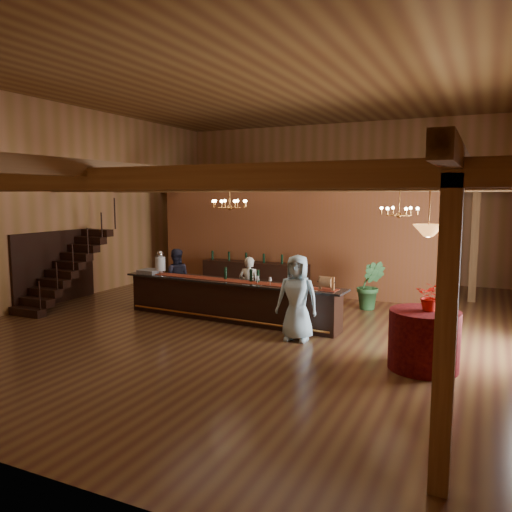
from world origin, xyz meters
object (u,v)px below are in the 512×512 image
at_px(raffle_drum, 326,282).
at_px(backbar_shelf, 255,277).
at_px(chandelier_right, 399,211).
at_px(guest, 297,298).
at_px(pendant_lamp, 429,230).
at_px(tasting_bar, 229,300).
at_px(bartender, 249,286).
at_px(chandelier_left, 230,204).
at_px(staff_second, 176,278).
at_px(beverage_dispenser, 160,263).
at_px(floor_plant, 370,285).
at_px(round_table, 424,340).

distance_m(raffle_drum, backbar_shelf, 4.86).
height_order(chandelier_right, guest, chandelier_right).
bearing_deg(pendant_lamp, guest, 164.86).
relative_size(tasting_bar, raffle_drum, 17.04).
bearing_deg(bartender, pendant_lamp, 146.15).
height_order(chandelier_right, pendant_lamp, same).
distance_m(chandelier_left, staff_second, 3.11).
bearing_deg(chandelier_left, backbar_shelf, 106.35).
xyz_separation_m(backbar_shelf, pendant_lamp, (5.49, -4.85, 1.93)).
relative_size(beverage_dispenser, bartender, 0.41).
distance_m(pendant_lamp, floor_plant, 4.81).
bearing_deg(beverage_dispenser, tasting_bar, -4.80).
bearing_deg(guest, chandelier_left, 159.41).
relative_size(raffle_drum, chandelier_left, 0.43).
height_order(raffle_drum, floor_plant, floor_plant).
bearing_deg(guest, chandelier_right, 40.00).
distance_m(round_table, chandelier_left, 5.15).
bearing_deg(guest, staff_second, 155.52).
height_order(tasting_bar, chandelier_left, chandelier_left).
xyz_separation_m(raffle_drum, backbar_shelf, (-3.32, 3.48, -0.66)).
bearing_deg(raffle_drum, bartender, 159.76).
relative_size(chandelier_left, bartender, 0.54).
bearing_deg(chandelier_left, floor_plant, 47.05).
distance_m(backbar_shelf, chandelier_left, 4.39).
relative_size(beverage_dispenser, floor_plant, 0.46).
distance_m(tasting_bar, backbar_shelf, 3.40).
relative_size(round_table, pendant_lamp, 1.32).
height_order(bartender, floor_plant, bartender).
relative_size(tasting_bar, backbar_shelf, 1.72).
height_order(tasting_bar, staff_second, staff_second).
distance_m(beverage_dispenser, pendant_lamp, 7.06).
xyz_separation_m(pendant_lamp, bartender, (-4.40, 2.19, -1.66)).
distance_m(tasting_bar, chandelier_right, 4.41).
xyz_separation_m(tasting_bar, pendant_lamp, (4.63, -1.57, 1.91)).
distance_m(chandelier_right, guest, 2.96).
xyz_separation_m(staff_second, guest, (4.02, -1.54, 0.11)).
bearing_deg(round_table, chandelier_left, 164.04).
relative_size(round_table, bartender, 0.80).
xyz_separation_m(beverage_dispenser, floor_plant, (4.93, 2.36, -0.60)).
bearing_deg(staff_second, pendant_lamp, 132.05).
distance_m(beverage_dispenser, chandelier_right, 6.07).
bearing_deg(pendant_lamp, beverage_dispenser, 165.49).
bearing_deg(round_table, floor_plant, 113.79).
bearing_deg(raffle_drum, round_table, -32.28).
bearing_deg(chandelier_left, staff_second, 155.83).
height_order(pendant_lamp, guest, pendant_lamp).
xyz_separation_m(bartender, guest, (1.81, -1.49, 0.15)).
distance_m(chandelier_left, chandelier_right, 3.74).
xyz_separation_m(chandelier_right, floor_plant, (-0.95, 1.77, -2.00)).
relative_size(raffle_drum, floor_plant, 0.26).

